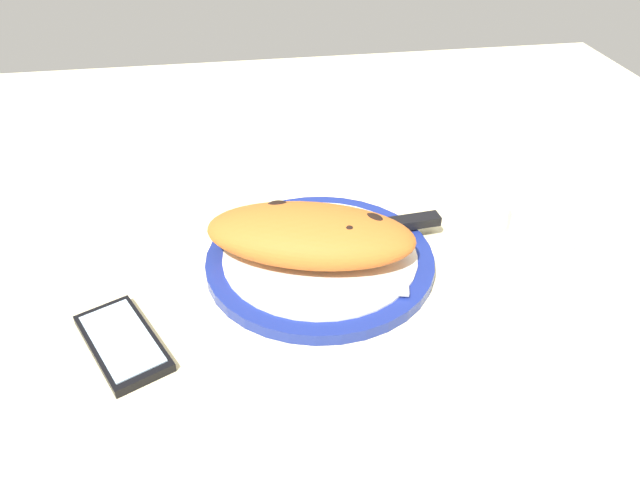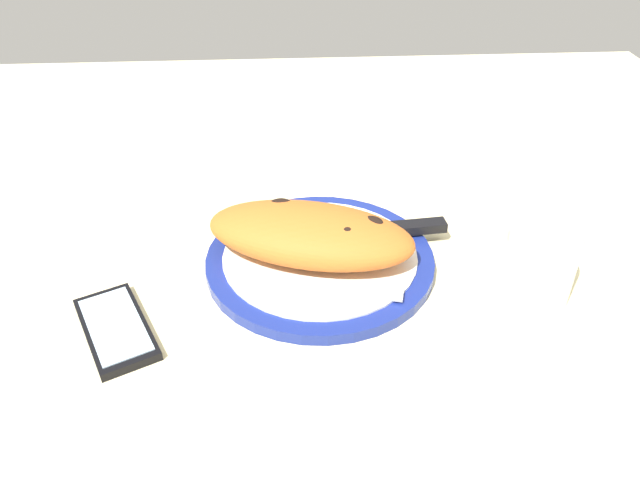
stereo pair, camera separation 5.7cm
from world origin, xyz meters
The scene contains 7 objects.
ground_plane centered at (0.00, 0.00, -1.50)cm, with size 150.00×150.00×3.00cm, color beige.
plate centered at (0.00, 0.00, 0.83)cm, with size 27.26×27.26×1.73cm.
calzone centered at (-1.14, -0.33, 4.63)cm, with size 26.78×18.00×5.74cm.
fork centered at (1.63, -6.49, 1.93)cm, with size 17.56×5.87×0.40cm.
knife centered at (7.84, 3.60, 2.23)cm, with size 23.95×4.06×1.20cm.
smartphone centered at (-22.10, -10.21, 0.56)cm, with size 11.03×14.02×1.16cm.
water_glass centered at (23.39, -7.21, 4.44)cm, with size 7.78×7.78×10.08cm.
Camera 2 is at (-3.57, -58.19, 45.06)cm, focal length 34.23 mm.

